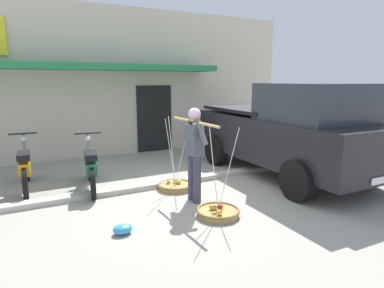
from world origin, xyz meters
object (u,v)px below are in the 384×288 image
(motorcycle_nearest_shop, at_px, (25,168))
(fruit_basket_left_side, at_px, (218,212))
(parked_truck, at_px, (289,131))
(fruit_basket_right_side, at_px, (175,185))
(motorcycle_second_in_row, at_px, (91,167))
(plastic_litter_bag, at_px, (123,229))
(fruit_vendor, at_px, (194,148))

(motorcycle_nearest_shop, bearing_deg, fruit_basket_left_side, -47.04)
(fruit_basket_left_side, bearing_deg, parked_truck, 24.93)
(fruit_basket_right_side, relative_size, motorcycle_second_in_row, 0.80)
(motorcycle_second_in_row, distance_m, parked_truck, 4.36)
(fruit_basket_right_side, bearing_deg, fruit_basket_left_side, -88.42)
(fruit_basket_left_side, height_order, plastic_litter_bag, fruit_basket_left_side)
(fruit_basket_right_side, xyz_separation_m, parked_truck, (2.68, -0.32, 0.96))
(motorcycle_nearest_shop, relative_size, plastic_litter_bag, 6.51)
(plastic_litter_bag, bearing_deg, motorcycle_second_in_row, 89.88)
(motorcycle_nearest_shop, height_order, plastic_litter_bag, motorcycle_nearest_shop)
(parked_truck, bearing_deg, fruit_vendor, -170.34)
(fruit_vendor, relative_size, motorcycle_nearest_shop, 0.93)
(fruit_basket_right_side, height_order, parked_truck, parked_truck)
(fruit_vendor, xyz_separation_m, parked_truck, (2.66, 0.45, 0.05))
(fruit_basket_right_side, relative_size, parked_truck, 0.31)
(motorcycle_nearest_shop, bearing_deg, motorcycle_second_in_row, -26.48)
(motorcycle_second_in_row, relative_size, plastic_litter_bag, 6.48)
(fruit_basket_left_side, height_order, motorcycle_nearest_shop, fruit_basket_left_side)
(fruit_vendor, xyz_separation_m, fruit_basket_right_side, (-0.02, 0.78, -0.90))
(fruit_basket_left_side, xyz_separation_m, motorcycle_second_in_row, (-1.54, 2.32, 0.38))
(parked_truck, bearing_deg, motorcycle_nearest_shop, 162.59)
(fruit_vendor, bearing_deg, plastic_litter_bag, -155.94)
(fruit_basket_right_side, bearing_deg, parked_truck, -6.86)
(fruit_vendor, bearing_deg, fruit_basket_left_side, -88.47)
(fruit_basket_right_side, bearing_deg, motorcycle_nearest_shop, 153.05)
(fruit_vendor, distance_m, motorcycle_second_in_row, 2.23)
(fruit_basket_right_side, relative_size, plastic_litter_bag, 5.19)
(fruit_basket_left_side, xyz_separation_m, plastic_litter_bag, (-1.55, 0.09, -0.00))
(motorcycle_second_in_row, bearing_deg, parked_truck, -14.71)
(motorcycle_nearest_shop, xyz_separation_m, parked_truck, (5.34, -1.68, 0.58))
(fruit_vendor, distance_m, fruit_basket_right_side, 1.19)
(plastic_litter_bag, bearing_deg, motorcycle_nearest_shop, 112.36)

